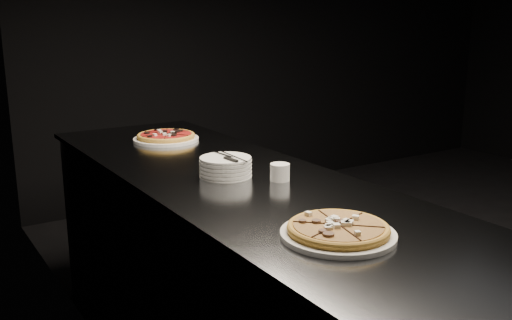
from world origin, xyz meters
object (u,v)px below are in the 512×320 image
ramekin (280,172)px  pizza_mushroom (338,230)px  plate_stack (226,167)px  cutlery (229,157)px  pizza_tomato (166,137)px  counter (236,287)px

ramekin → pizza_mushroom: bearing=-109.2°
pizza_mushroom → plate_stack: bearing=85.7°
cutlery → ramekin: cutlery is taller
pizza_tomato → plate_stack: size_ratio=1.63×
counter → pizza_tomato: (0.05, 0.74, 0.48)m
pizza_mushroom → ramekin: size_ratio=4.83×
counter → cutlery: bearing=157.3°
pizza_mushroom → cutlery: 0.70m
plate_stack → ramekin: 0.21m
pizza_mushroom → cutlery: cutlery is taller
pizza_mushroom → plate_stack: 0.71m
pizza_mushroom → cutlery: bearing=84.9°
plate_stack → ramekin: (0.14, -0.16, -0.00)m
pizza_mushroom → ramekin: (0.19, 0.55, 0.01)m
plate_stack → counter: bearing=-39.8°
pizza_tomato → cutlery: (-0.07, -0.73, 0.06)m
plate_stack → pizza_tomato: bearing=83.9°
counter → plate_stack: bearing=140.2°
counter → pizza_tomato: 0.89m
counter → ramekin: bearing=-52.0°
pizza_mushroom → plate_stack: plate_stack is taller
plate_stack → cutlery: bearing=-62.4°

